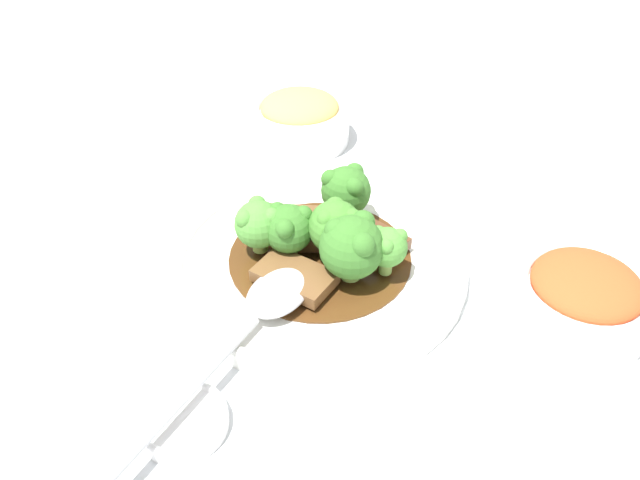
# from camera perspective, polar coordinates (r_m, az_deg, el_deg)

# --- Properties ---
(ground_plane) EXTENTS (4.00, 4.00, 0.00)m
(ground_plane) POSITION_cam_1_polar(r_m,az_deg,el_deg) (0.57, 0.00, -2.67)
(ground_plane) COLOR silver
(main_plate) EXTENTS (0.26, 0.26, 0.02)m
(main_plate) POSITION_cam_1_polar(r_m,az_deg,el_deg) (0.56, 0.00, -1.90)
(main_plate) COLOR white
(main_plate) RESTS_ON ground_plane
(beef_strip_0) EXTENTS (0.08, 0.07, 0.01)m
(beef_strip_0) POSITION_cam_1_polar(r_m,az_deg,el_deg) (0.52, -2.33, -3.35)
(beef_strip_0) COLOR brown
(beef_strip_0) RESTS_ON main_plate
(beef_strip_1) EXTENTS (0.06, 0.05, 0.01)m
(beef_strip_1) POSITION_cam_1_polar(r_m,az_deg,el_deg) (0.56, 5.10, 0.05)
(beef_strip_1) COLOR #56331E
(beef_strip_1) RESTS_ON main_plate
(beef_strip_2) EXTENTS (0.05, 0.06, 0.01)m
(beef_strip_2) POSITION_cam_1_polar(r_m,az_deg,el_deg) (0.58, -2.63, 1.98)
(beef_strip_2) COLOR brown
(beef_strip_2) RESTS_ON main_plate
(beef_strip_3) EXTENTS (0.06, 0.06, 0.01)m
(beef_strip_3) POSITION_cam_1_polar(r_m,az_deg,el_deg) (0.57, -0.18, 1.07)
(beef_strip_3) COLOR brown
(beef_strip_3) RESTS_ON main_plate
(broccoli_floret_0) EXTENTS (0.05, 0.05, 0.06)m
(broccoli_floret_0) POSITION_cam_1_polar(r_m,az_deg,el_deg) (0.51, 2.91, -0.53)
(broccoli_floret_0) COLOR #7FA84C
(broccoli_floret_0) RESTS_ON main_plate
(broccoli_floret_1) EXTENTS (0.04, 0.04, 0.05)m
(broccoli_floret_1) POSITION_cam_1_polar(r_m,az_deg,el_deg) (0.54, -5.64, 1.53)
(broccoli_floret_1) COLOR #7FA84C
(broccoli_floret_1) RESTS_ON main_plate
(broccoli_floret_2) EXTENTS (0.04, 0.04, 0.05)m
(broccoli_floret_2) POSITION_cam_1_polar(r_m,az_deg,el_deg) (0.54, -2.90, 1.14)
(broccoli_floret_2) COLOR #7FA84C
(broccoli_floret_2) RESTS_ON main_plate
(broccoli_floret_3) EXTENTS (0.05, 0.05, 0.05)m
(broccoli_floret_3) POSITION_cam_1_polar(r_m,az_deg,el_deg) (0.57, 2.40, 4.58)
(broccoli_floret_3) COLOR #8EB756
(broccoli_floret_3) RESTS_ON main_plate
(broccoli_floret_4) EXTENTS (0.05, 0.05, 0.06)m
(broccoli_floret_4) POSITION_cam_1_polar(r_m,az_deg,el_deg) (0.53, 1.43, 1.28)
(broccoli_floret_4) COLOR #7FA84C
(broccoli_floret_4) RESTS_ON main_plate
(broccoli_floret_5) EXTENTS (0.03, 0.03, 0.04)m
(broccoli_floret_5) POSITION_cam_1_polar(r_m,az_deg,el_deg) (0.52, 6.17, -0.62)
(broccoli_floret_5) COLOR #7FA84C
(broccoli_floret_5) RESTS_ON main_plate
(serving_spoon) EXTENTS (0.14, 0.20, 0.01)m
(serving_spoon) POSITION_cam_1_polar(r_m,az_deg,el_deg) (0.50, -4.92, -5.98)
(serving_spoon) COLOR #B7B7BC
(serving_spoon) RESTS_ON main_plate
(side_bowl_kimchi) EXTENTS (0.11, 0.11, 0.06)m
(side_bowl_kimchi) POSITION_cam_1_polar(r_m,az_deg,el_deg) (0.54, 22.83, -4.87)
(side_bowl_kimchi) COLOR white
(side_bowl_kimchi) RESTS_ON ground_plane
(side_bowl_appetizer) EXTENTS (0.12, 0.12, 0.06)m
(side_bowl_appetizer) POSITION_cam_1_polar(r_m,az_deg,el_deg) (0.74, -1.86, 11.07)
(side_bowl_appetizer) COLOR white
(side_bowl_appetizer) RESTS_ON ground_plane
(sauce_dish) EXTENTS (0.06, 0.06, 0.01)m
(sauce_dish) POSITION_cam_1_polar(r_m,az_deg,el_deg) (0.46, -12.43, -15.77)
(sauce_dish) COLOR white
(sauce_dish) RESTS_ON ground_plane
(paper_napkin) EXTENTS (0.14, 0.10, 0.01)m
(paper_napkin) POSITION_cam_1_polar(r_m,az_deg,el_deg) (0.61, -20.74, -1.57)
(paper_napkin) COLOR white
(paper_napkin) RESTS_ON ground_plane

